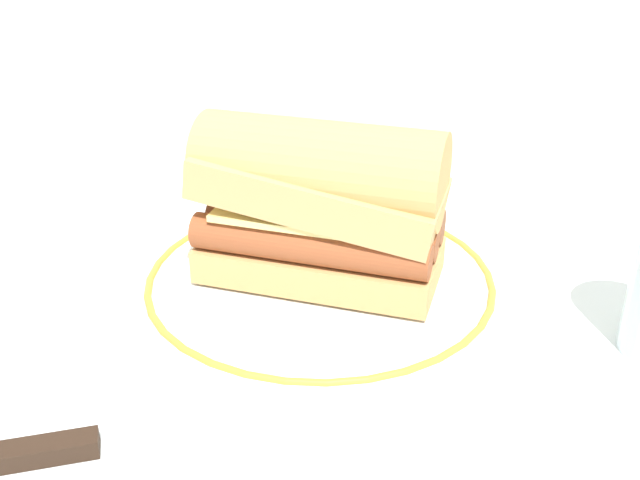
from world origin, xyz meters
TOP-DOWN VIEW (x-y plane):
  - ground_plane at (0.00, 0.00)m, footprint 1.50×1.50m
  - plate at (0.02, 0.04)m, footprint 0.30×0.30m
  - sausage_sandwich at (0.02, 0.04)m, footprint 0.19×0.11m

SIDE VIEW (x-z plane):
  - ground_plane at x=0.00m, z-range 0.00..0.00m
  - plate at x=0.02m, z-range 0.00..0.02m
  - sausage_sandwich at x=0.02m, z-range 0.02..0.14m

